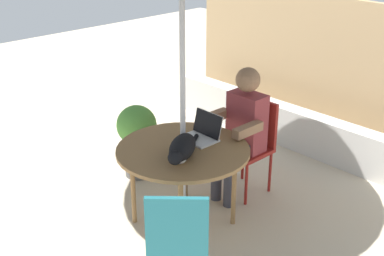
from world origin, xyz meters
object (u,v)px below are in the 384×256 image
(potted_plant_near_fence, at_px, (137,135))
(cat, at_px, (182,149))
(chair_occupied, at_px, (252,139))
(chair_empty, at_px, (178,238))
(person_seated, at_px, (241,127))
(laptop, at_px, (203,131))
(patio_table, at_px, (183,154))

(potted_plant_near_fence, bearing_deg, cat, -19.37)
(chair_occupied, height_order, chair_empty, same)
(person_seated, height_order, laptop, person_seated)
(chair_empty, height_order, laptop, laptop)
(chair_empty, height_order, cat, chair_empty)
(cat, bearing_deg, patio_table, 134.60)
(patio_table, relative_size, chair_occupied, 1.22)
(patio_table, xyz_separation_m, person_seated, (0.00, 0.71, 0.03))
(chair_empty, bearing_deg, potted_plant_near_fence, 150.49)
(patio_table, bearing_deg, person_seated, 90.00)
(patio_table, bearing_deg, cat, -45.40)
(chair_occupied, bearing_deg, cat, -82.76)
(person_seated, bearing_deg, potted_plant_near_fence, -154.04)
(patio_table, bearing_deg, potted_plant_near_fence, 165.26)
(chair_occupied, height_order, cat, chair_occupied)
(chair_empty, relative_size, cat, 1.54)
(patio_table, xyz_separation_m, chair_occupied, (0.00, 0.87, -0.14))
(patio_table, relative_size, potted_plant_near_fence, 1.47)
(patio_table, bearing_deg, laptop, 96.59)
(cat, height_order, potted_plant_near_fence, cat)
(laptop, bearing_deg, chair_occupied, 87.20)
(chair_occupied, height_order, person_seated, person_seated)
(chair_occupied, xyz_separation_m, cat, (0.13, -1.00, 0.27))
(patio_table, distance_m, laptop, 0.28)
(person_seated, relative_size, cat, 2.12)
(patio_table, height_order, potted_plant_near_fence, potted_plant_near_fence)
(patio_table, xyz_separation_m, chair_empty, (0.69, -0.68, -0.14))
(person_seated, relative_size, potted_plant_near_fence, 1.65)
(chair_empty, bearing_deg, cat, 135.65)
(laptop, bearing_deg, chair_empty, -52.51)
(person_seated, distance_m, cat, 0.85)
(chair_occupied, bearing_deg, potted_plant_near_fence, -146.84)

